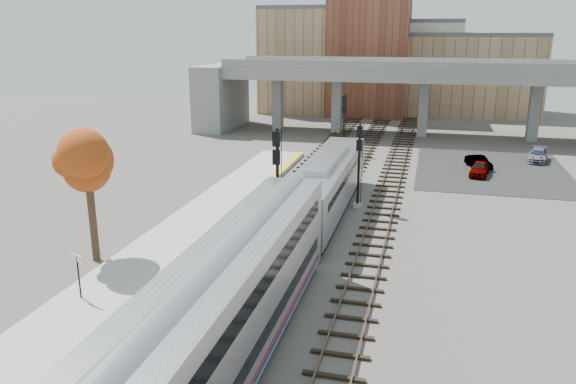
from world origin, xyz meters
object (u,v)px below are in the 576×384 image
at_px(signal_mast_mid, 359,168).
at_px(car_c, 538,155).
at_px(locomotive, 327,184).
at_px(coach, 211,334).
at_px(car_b, 479,162).
at_px(signal_mast_far, 344,126).
at_px(tree, 87,162).
at_px(signal_mast_near, 277,185).
at_px(car_a, 479,169).

distance_m(signal_mast_mid, car_c, 25.68).
bearing_deg(locomotive, coach, -90.00).
xyz_separation_m(coach, car_b, (11.81, 39.93, -2.16)).
distance_m(signal_mast_far, car_b, 14.61).
distance_m(signal_mast_mid, car_b, 18.42).
height_order(tree, car_c, tree).
distance_m(signal_mast_far, car_c, 20.17).
height_order(signal_mast_near, signal_mast_mid, signal_mast_near).
relative_size(tree, car_b, 2.20).
bearing_deg(car_a, coach, -97.90).
relative_size(locomotive, signal_mast_far, 2.97).
distance_m(coach, car_a, 38.75).
xyz_separation_m(signal_mast_mid, car_a, (9.67, 12.36, -2.38)).
relative_size(signal_mast_far, tree, 0.80).
distance_m(car_a, car_c, 9.87).
relative_size(locomotive, tree, 2.38).
height_order(coach, car_c, coach).
relative_size(signal_mast_near, car_c, 1.68).
bearing_deg(signal_mast_near, coach, -82.73).
distance_m(signal_mast_near, signal_mast_far, 27.23).
distance_m(tree, car_c, 45.26).
xyz_separation_m(locomotive, car_b, (11.81, 17.32, -1.64)).
xyz_separation_m(signal_mast_near, signal_mast_mid, (4.10, 8.07, -0.57)).
bearing_deg(car_c, tree, -118.01).
xyz_separation_m(signal_mast_mid, car_b, (9.81, 15.40, -2.43)).
xyz_separation_m(car_a, car_c, (6.24, 7.65, -0.03)).
height_order(locomotive, car_a, locomotive).
distance_m(signal_mast_near, tree, 11.36).
bearing_deg(signal_mast_near, tree, -148.18).
relative_size(tree, car_a, 2.08).
xyz_separation_m(coach, car_c, (17.91, 44.54, -2.13)).
xyz_separation_m(locomotive, signal_mast_near, (-2.10, -6.15, 1.36)).
xyz_separation_m(coach, car_a, (11.67, 36.89, -2.10)).
relative_size(coach, signal_mast_mid, 3.88).
bearing_deg(signal_mast_mid, tree, -134.19).
bearing_deg(car_c, coach, -98.97).
bearing_deg(locomotive, tree, -133.87).
xyz_separation_m(tree, car_c, (29.46, 33.95, -5.27)).
height_order(locomotive, car_b, locomotive).
height_order(car_a, car_b, car_a).
height_order(signal_mast_near, tree, tree).
bearing_deg(signal_mast_far, tree, -105.94).
relative_size(signal_mast_mid, car_a, 1.67).
relative_size(coach, signal_mast_far, 3.90).
height_order(signal_mast_near, car_b, signal_mast_near).
height_order(signal_mast_mid, car_b, signal_mast_mid).
bearing_deg(signal_mast_far, car_c, 2.47).
bearing_deg(car_a, signal_mast_near, -114.31).
xyz_separation_m(signal_mast_near, tree, (-9.45, -5.86, 2.29)).
relative_size(locomotive, signal_mast_mid, 2.96).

